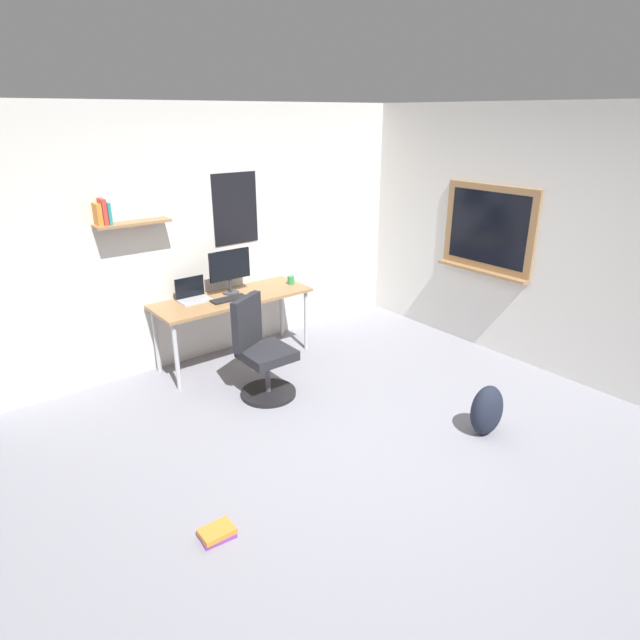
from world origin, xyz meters
name	(u,v)px	position (x,y,z in m)	size (l,w,h in m)	color
ground_plane	(366,448)	(0.00, 0.00, 0.00)	(5.20, 5.20, 0.00)	gray
wall_back	(209,235)	(0.00, 2.45, 1.30)	(5.00, 0.30, 2.60)	silver
wall_right	(552,244)	(2.45, 0.03, 1.30)	(0.22, 5.00, 2.60)	silver
desk	(233,303)	(0.01, 2.07, 0.65)	(1.65, 0.60, 0.72)	#997047
office_chair	(261,354)	(-0.16, 1.26, 0.41)	(0.54, 0.56, 0.95)	black
laptop	(193,295)	(-0.36, 2.21, 0.78)	(0.31, 0.21, 0.23)	#ADAFB5
monitor_primary	(230,268)	(0.06, 2.17, 0.99)	(0.46, 0.17, 0.46)	#38383D
keyboard	(229,299)	(-0.07, 1.99, 0.73)	(0.37, 0.13, 0.02)	black
computer_mouse	(253,293)	(0.21, 1.99, 0.74)	(0.10, 0.06, 0.03)	#262628
coffee_mug	(291,280)	(0.74, 2.04, 0.77)	(0.08, 0.08, 0.09)	#338C4C
backpack	(487,410)	(0.92, -0.45, 0.22)	(0.32, 0.22, 0.44)	#1E2333
book_stack_on_floor	(217,533)	(-1.39, -0.12, 0.03)	(0.22, 0.17, 0.07)	#7A3D99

